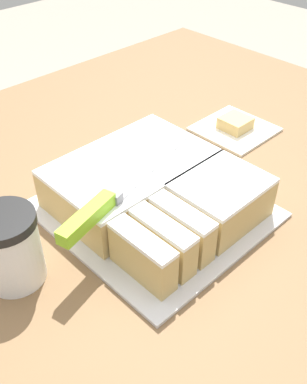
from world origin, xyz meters
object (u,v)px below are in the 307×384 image
Objects in this scene: knife at (105,203)px; brownie at (235,123)px; cake_board at (154,210)px; cake at (153,190)px; coffee_cup at (10,248)px.

knife is 0.44m from brownie.
cake reaches higher than cake_board.
cake_board is 0.14m from knife.
knife is at bearing -17.91° from coffee_cup.
brownie is at bearing 3.66° from coffee_cup.
cake is at bearing -168.05° from brownie.
cake is 5.07× the size of brownie.
cake_board is 0.04m from cake.
cake_board is at bearing -9.56° from knife.
knife is at bearing -172.79° from cake.
coffee_cup is at bearing -176.34° from brownie.
brownie reaches higher than cake_board.
knife reaches higher than cake_board.
coffee_cup is at bearing 171.86° from cake_board.
coffee_cup is 0.56m from brownie.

